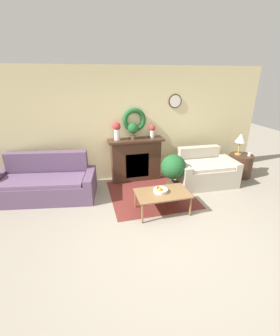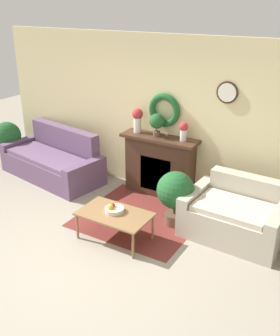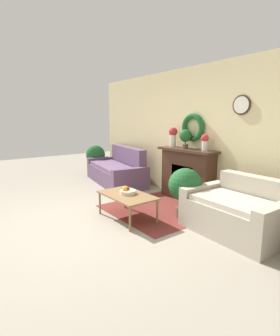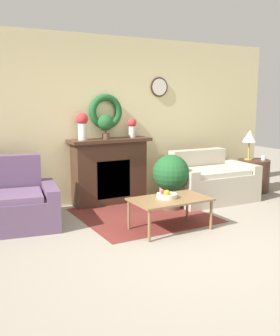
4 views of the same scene
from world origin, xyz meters
name	(u,v)px [view 4 (image 4 of 4)]	position (x,y,z in m)	size (l,w,h in m)	color
ground_plane	(195,251)	(0.00, 0.00, 0.00)	(16.00, 16.00, 0.00)	gray
floor_rug	(143,215)	(0.16, 1.50, 0.00)	(1.80, 1.72, 0.01)	maroon
wall_back	(103,120)	(0.00, 2.58, 1.36)	(6.80, 0.18, 2.70)	beige
fireplace	(110,171)	(0.03, 2.38, 0.54)	(1.35, 0.41, 1.07)	#42281C
loveseat_right	(209,182)	(1.59, 1.77, 0.31)	(1.45, 1.03, 0.82)	#B2A893
coffee_table	(170,201)	(0.16, 0.78, 0.38)	(1.02, 0.62, 0.42)	olive
fruit_bowl	(167,195)	(0.13, 0.82, 0.46)	(0.27, 0.27, 0.12)	beige
side_table_by_loveseat	(253,175)	(2.72, 1.88, 0.29)	(0.59, 0.59, 0.59)	#42281C
table_lamp	(250,137)	(2.64, 1.94, 1.00)	(0.26, 0.26, 0.55)	#B28E42
mug	(263,158)	(2.85, 1.77, 0.63)	(0.08, 0.08, 0.08)	silver
vase_on_mantel_left	(82,124)	(-0.42, 2.38, 1.31)	(0.19, 0.19, 0.42)	silver
vase_on_mantel_right	(132,126)	(0.44, 2.38, 1.25)	(0.15, 0.15, 0.31)	silver
potted_plant_on_mantel	(106,123)	(-0.04, 2.36, 1.31)	(0.25, 0.25, 0.39)	brown
potted_plant_floor_by_loveseat	(171,175)	(0.71, 1.60, 0.53)	(0.57, 0.57, 0.86)	brown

